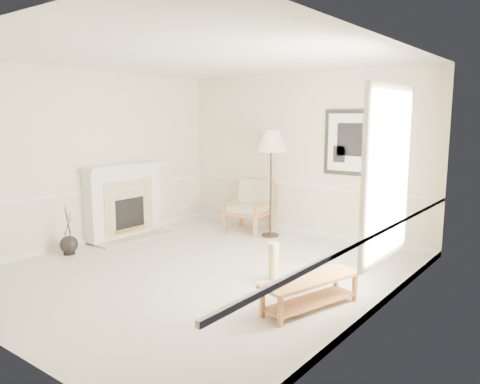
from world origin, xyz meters
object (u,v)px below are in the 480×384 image
(floor_lamp, at_px, (271,144))
(bench, at_px, (311,288))
(scratching_post, at_px, (273,271))
(floor_vase, at_px, (69,245))
(armchair, at_px, (251,203))

(floor_lamp, relative_size, bench, 1.45)
(bench, height_order, scratching_post, scratching_post)
(floor_vase, relative_size, armchair, 0.85)
(floor_lamp, relative_size, scratching_post, 3.50)
(floor_lamp, height_order, scratching_post, floor_lamp)
(floor_vase, xyz_separation_m, floor_lamp, (1.86, 2.86, 1.51))
(floor_lamp, bearing_deg, armchair, 164.88)
(floor_vase, distance_m, armchair, 3.30)
(floor_vase, xyz_separation_m, bench, (4.03, 0.43, 0.09))
(armchair, height_order, bench, armchair)
(bench, relative_size, scratching_post, 2.41)
(floor_lamp, bearing_deg, bench, -48.33)
(armchair, xyz_separation_m, floor_lamp, (0.55, -0.15, 1.14))
(floor_lamp, xyz_separation_m, bench, (2.16, -2.43, -1.42))
(floor_vase, xyz_separation_m, armchair, (1.31, 3.01, 0.37))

